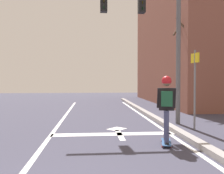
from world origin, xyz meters
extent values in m
cube|color=silver|center=(-0.07, 6.00, 0.00)|extent=(0.12, 20.00, 0.01)
cube|color=silver|center=(3.37, 6.00, 0.00)|extent=(0.12, 20.00, 0.01)
cube|color=silver|center=(1.73, 5.51, 0.00)|extent=(3.58, 0.40, 0.01)
cube|color=silver|center=(1.91, 5.42, 0.00)|extent=(0.16, 1.40, 0.01)
cube|color=silver|center=(1.91, 6.27, 0.00)|extent=(0.71, 0.71, 0.01)
cube|color=#9A9697|center=(3.62, 6.00, 0.07)|extent=(0.24, 24.00, 0.14)
cube|color=#2D5388|center=(2.91, 4.25, 0.06)|extent=(0.41, 0.80, 0.02)
cube|color=#B2B2B7|center=(2.97, 4.50, 0.05)|extent=(0.18, 0.09, 0.01)
cylinder|color=#D14235|center=(2.87, 4.53, 0.02)|extent=(0.04, 0.05, 0.04)
cylinder|color=#D14235|center=(3.07, 4.48, 0.02)|extent=(0.04, 0.05, 0.04)
cube|color=#B2B2B7|center=(2.84, 4.00, 0.05)|extent=(0.18, 0.09, 0.01)
cylinder|color=#D14235|center=(2.74, 4.02, 0.02)|extent=(0.04, 0.05, 0.04)
cylinder|color=#D14235|center=(2.94, 3.97, 0.02)|extent=(0.04, 0.05, 0.04)
cylinder|color=#41456C|center=(2.95, 4.42, 0.46)|extent=(0.11, 0.11, 0.77)
cube|color=black|center=(2.95, 4.42, 0.09)|extent=(0.15, 0.26, 0.03)
cylinder|color=#41456C|center=(2.86, 4.08, 0.46)|extent=(0.11, 0.11, 0.77)
cube|color=black|center=(2.86, 4.08, 0.09)|extent=(0.15, 0.26, 0.03)
cube|color=black|center=(2.91, 4.25, 1.11)|extent=(0.39, 0.27, 0.54)
cylinder|color=black|center=(2.73, 4.33, 1.14)|extent=(0.07, 0.14, 0.50)
cylinder|color=black|center=(3.10, 4.23, 1.14)|extent=(0.07, 0.12, 0.50)
sphere|color=#866B52|center=(2.91, 4.25, 1.53)|extent=(0.21, 0.21, 0.21)
sphere|color=red|center=(2.91, 4.25, 1.56)|extent=(0.24, 0.24, 0.24)
cube|color=#1D5637|center=(2.87, 4.11, 1.13)|extent=(0.29, 0.20, 0.36)
cylinder|color=#5B5A5C|center=(4.21, 7.01, 2.44)|extent=(0.16, 0.16, 4.89)
cube|color=black|center=(2.87, 7.01, 4.27)|extent=(0.24, 0.28, 0.64)
cylinder|color=#3C3106|center=(2.87, 6.86, 4.27)|extent=(0.02, 0.10, 0.10)
cylinder|color=black|center=(2.87, 6.86, 4.07)|extent=(0.02, 0.10, 0.10)
cube|color=black|center=(1.53, 7.01, 4.27)|extent=(0.24, 0.28, 0.64)
cylinder|color=#3C3106|center=(1.53, 6.86, 4.27)|extent=(0.02, 0.10, 0.10)
cylinder|color=black|center=(1.53, 6.86, 4.07)|extent=(0.02, 0.10, 0.10)
cylinder|color=slate|center=(4.34, 5.90, 1.26)|extent=(0.06, 0.06, 2.53)
cube|color=yellow|center=(4.34, 5.90, 2.28)|extent=(0.09, 0.44, 0.30)
cylinder|color=brown|center=(5.66, 10.17, 1.94)|extent=(0.26, 0.26, 3.88)
cylinder|color=brown|center=(5.91, 10.34, 4.17)|extent=(0.35, 0.46, 0.90)
cylinder|color=brown|center=(5.49, 10.41, 4.29)|extent=(0.85, 0.66, 1.06)
cylinder|color=brown|center=(5.49, 9.92, 4.20)|extent=(0.63, 0.48, 0.88)
camera|label=1|loc=(1.08, -1.51, 1.56)|focal=39.03mm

